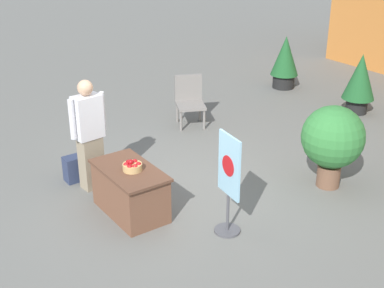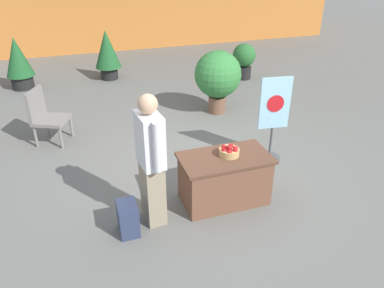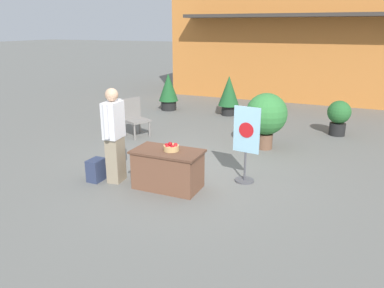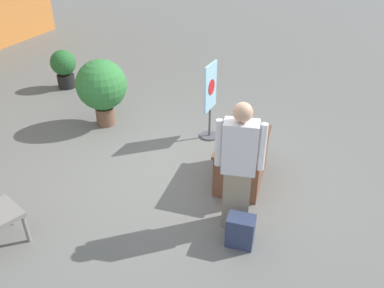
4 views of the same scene
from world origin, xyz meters
name	(u,v)px [view 2 (image 2 of 4)]	position (x,y,z in m)	size (l,w,h in m)	color
ground_plane	(198,165)	(0.00, 0.00, 0.00)	(120.00, 120.00, 0.00)	slate
display_table	(224,179)	(0.04, -0.99, 0.36)	(1.24, 0.69, 0.71)	brown
apple_basket	(229,151)	(0.10, -0.97, 0.77)	(0.27, 0.27, 0.16)	tan
person_visitor	(151,161)	(-1.00, -1.10, 0.91)	(0.30, 0.61, 1.77)	gray
backpack	(128,218)	(-1.36, -1.24, 0.21)	(0.24, 0.34, 0.42)	#2D3856
poster_board	(274,117)	(1.23, -0.16, 0.76)	(0.51, 0.36, 1.44)	#4C4C51
patio_chair	(45,114)	(-2.32, 1.69, 0.54)	(0.73, 0.73, 1.00)	gray
potted_plant_far_right	(218,76)	(1.12, 1.98, 0.81)	(0.98, 0.98, 1.34)	brown
potted_plant_near_right	(18,61)	(-2.96, 4.93, 0.69)	(0.67, 0.67, 1.27)	black
potted_plant_far_left	(244,59)	(2.65, 3.90, 0.54)	(0.61, 0.61, 0.94)	black
potted_plant_near_left	(107,52)	(-0.79, 5.00, 0.72)	(0.68, 0.68, 1.29)	black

